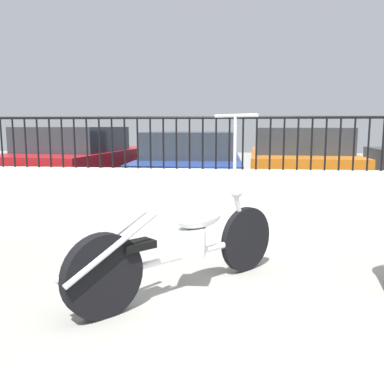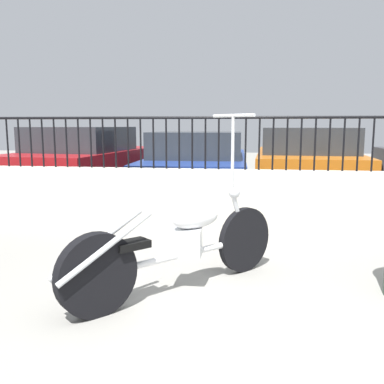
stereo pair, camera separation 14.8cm
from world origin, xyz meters
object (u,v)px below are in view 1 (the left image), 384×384
object	(u,v)px
motorcycle_white	(175,248)
car_red	(78,161)
car_orange	(299,162)
car_blue	(192,164)

from	to	relation	value
motorcycle_white	car_red	distance (m)	5.66
car_orange	motorcycle_white	bearing A→B (deg)	164.13
car_blue	motorcycle_white	bearing A→B (deg)	-177.46
car_orange	car_red	bearing A→B (deg)	96.30
motorcycle_white	car_orange	distance (m)	5.54
motorcycle_white	car_blue	size ratio (longest dim) A/B	0.37
car_red	car_orange	size ratio (longest dim) A/B	1.04
car_red	motorcycle_white	bearing A→B (deg)	-145.17
motorcycle_white	car_orange	xyz separation A→B (m)	(1.71, 5.26, 0.29)
car_red	car_blue	distance (m)	2.36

